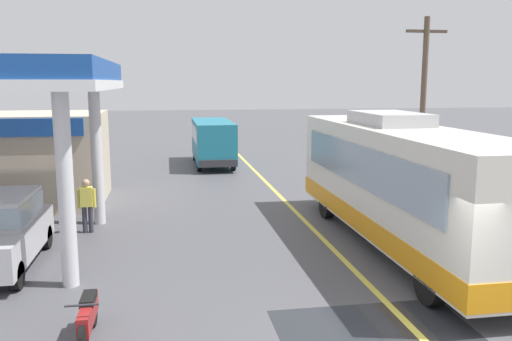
# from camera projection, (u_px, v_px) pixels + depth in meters

# --- Properties ---
(ground) EXTENTS (120.00, 120.00, 0.00)m
(ground) POSITION_uv_depth(u_px,v_px,m) (253.00, 169.00, 28.08)
(ground) COLOR #4C4C51
(lane_divider_stripe) EXTENTS (0.16, 50.00, 0.01)m
(lane_divider_stripe) POSITION_uv_depth(u_px,v_px,m) (271.00, 187.00, 23.22)
(lane_divider_stripe) COLOR #D8CC4C
(lane_divider_stripe) RESTS_ON ground
(coach_bus_main) EXTENTS (2.60, 11.04, 3.69)m
(coach_bus_main) POSITION_uv_depth(u_px,v_px,m) (402.00, 185.00, 14.66)
(coach_bus_main) COLOR silver
(coach_bus_main) RESTS_ON ground
(car_at_pump) EXTENTS (1.70, 4.20, 1.82)m
(car_at_pump) POSITION_uv_depth(u_px,v_px,m) (0.00, 228.00, 13.00)
(car_at_pump) COLOR #B2B2B7
(car_at_pump) RESTS_ON ground
(minibus_opposing_lane) EXTENTS (2.04, 6.13, 2.44)m
(minibus_opposing_lane) POSITION_uv_depth(u_px,v_px,m) (213.00, 139.00, 29.13)
(minibus_opposing_lane) COLOR teal
(minibus_opposing_lane) RESTS_ON ground
(motorcycle_parked_forecourt) EXTENTS (0.55, 1.80, 0.92)m
(motorcycle_parked_forecourt) POSITION_uv_depth(u_px,v_px,m) (88.00, 316.00, 9.38)
(motorcycle_parked_forecourt) COLOR black
(motorcycle_parked_forecourt) RESTS_ON ground
(pedestrian_near_pump) EXTENTS (0.55, 0.22, 1.66)m
(pedestrian_near_pump) POSITION_uv_depth(u_px,v_px,m) (87.00, 203.00, 16.04)
(pedestrian_near_pump) COLOR #33333F
(pedestrian_near_pump) RESTS_ON ground
(utility_pole_roadside) EXTENTS (1.80, 0.24, 7.23)m
(utility_pole_roadside) POSITION_uv_depth(u_px,v_px,m) (423.00, 100.00, 22.48)
(utility_pole_roadside) COLOR brown
(utility_pole_roadside) RESTS_ON ground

